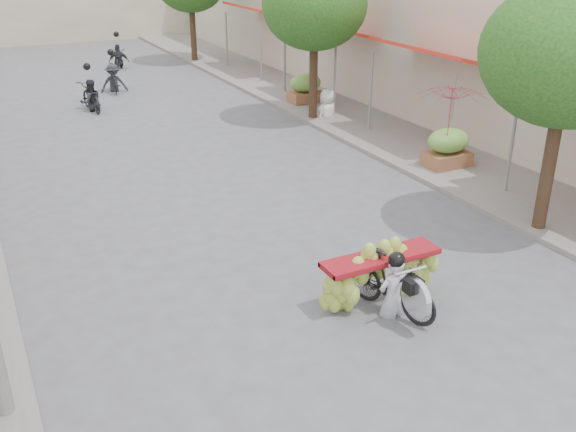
{
  "coord_description": "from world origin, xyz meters",
  "views": [
    {
      "loc": [
        -5.12,
        -4.7,
        5.94
      ],
      "look_at": [
        -0.16,
        4.99,
        1.1
      ],
      "focal_mm": 40.0,
      "sensor_mm": 36.0,
      "label": 1
    }
  ],
  "objects": [
    {
      "name": "bg_motorbike_c",
      "position": [
        1.71,
        26.13,
        0.82
      ],
      "size": [
        1.1,
        1.58,
        1.95
      ],
      "color": "black",
      "rests_on": "ground"
    },
    {
      "name": "market_umbrella",
      "position": [
        5.93,
        7.73,
        2.41
      ],
      "size": [
        2.35,
        2.35,
        1.61
      ],
      "rotation": [
        0.0,
        0.0,
        -0.42
      ],
      "color": "#B4182D",
      "rests_on": "ground"
    },
    {
      "name": "pedestrian",
      "position": [
        5.96,
        13.99,
        1.02
      ],
      "size": [
        1.01,
        0.78,
        1.8
      ],
      "rotation": [
        0.0,
        0.0,
        3.46
      ],
      "color": "white",
      "rests_on": "ground"
    },
    {
      "name": "shophouse_row_right",
      "position": [
        11.99,
        14.0,
        3.0
      ],
      "size": [
        9.77,
        40.0,
        6.0
      ],
      "color": "beige",
      "rests_on": "ground"
    },
    {
      "name": "street_tree_near",
      "position": [
        5.4,
        4.0,
        3.78
      ],
      "size": [
        3.4,
        3.4,
        5.25
      ],
      "color": "#3A2719",
      "rests_on": "ground"
    },
    {
      "name": "banana_motorbike",
      "position": [
        0.68,
        2.94,
        0.67
      ],
      "size": [
        2.2,
        1.94,
        1.94
      ],
      "color": "black",
      "rests_on": "ground"
    },
    {
      "name": "bg_motorbike_a",
      "position": [
        -1.06,
        18.82,
        0.73
      ],
      "size": [
        0.84,
        1.78,
        1.95
      ],
      "color": "black",
      "rests_on": "ground"
    },
    {
      "name": "produce_crate_mid",
      "position": [
        6.2,
        8.0,
        0.71
      ],
      "size": [
        1.2,
        0.88,
        1.16
      ],
      "color": "brown",
      "rests_on": "ground"
    },
    {
      "name": "street_tree_mid",
      "position": [
        5.4,
        14.0,
        3.78
      ],
      "size": [
        3.4,
        3.4,
        5.25
      ],
      "color": "#3A2719",
      "rests_on": "ground"
    },
    {
      "name": "sidewalk_right",
      "position": [
        7.0,
        15.0,
        0.06
      ],
      "size": [
        4.0,
        60.0,
        0.12
      ],
      "primitive_type": "cube",
      "color": "slate",
      "rests_on": "ground"
    },
    {
      "name": "bg_motorbike_b",
      "position": [
        0.35,
        21.37,
        0.82
      ],
      "size": [
        1.12,
        1.94,
        1.95
      ],
      "color": "black",
      "rests_on": "ground"
    },
    {
      "name": "ground",
      "position": [
        0.0,
        0.0,
        0.0
      ],
      "size": [
        120.0,
        120.0,
        0.0
      ],
      "primitive_type": "plane",
      "color": "#5A5A5F",
      "rests_on": "ground"
    },
    {
      "name": "produce_crate_far",
      "position": [
        6.2,
        16.0,
        0.71
      ],
      "size": [
        1.2,
        0.88,
        1.16
      ],
      "color": "brown",
      "rests_on": "ground"
    }
  ]
}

